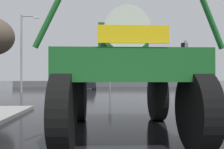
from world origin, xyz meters
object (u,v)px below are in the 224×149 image
(oversize_sprayer, at_px, (123,72))
(traffic_signal_far_left, at_px, (110,67))
(traffic_signal_near_right, at_px, (185,59))
(streetlight_far_left, at_px, (23,49))
(sedan_ahead, at_px, (87,83))

(oversize_sprayer, bearing_deg, traffic_signal_far_left, -0.95)
(traffic_signal_near_right, height_order, streetlight_far_left, streetlight_far_left)
(streetlight_far_left, bearing_deg, traffic_signal_near_right, -44.06)
(traffic_signal_far_left, bearing_deg, oversize_sprayer, -91.42)
(sedan_ahead, distance_m, traffic_signal_far_left, 4.26)
(sedan_ahead, relative_size, streetlight_far_left, 0.56)
(traffic_signal_near_right, bearing_deg, streetlight_far_left, 135.94)
(traffic_signal_near_right, xyz_separation_m, traffic_signal_far_left, (-3.25, 14.88, 0.14))
(traffic_signal_near_right, bearing_deg, sedan_ahead, 108.85)
(traffic_signal_far_left, distance_m, streetlight_far_left, 9.47)
(traffic_signal_far_left, height_order, streetlight_far_left, streetlight_far_left)
(traffic_signal_far_left, bearing_deg, sedan_ahead, 136.09)
(oversize_sprayer, distance_m, sedan_ahead, 22.92)
(oversize_sprayer, bearing_deg, traffic_signal_near_right, -34.87)
(oversize_sprayer, xyz_separation_m, streetlight_far_left, (-8.24, 16.88, 2.52))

